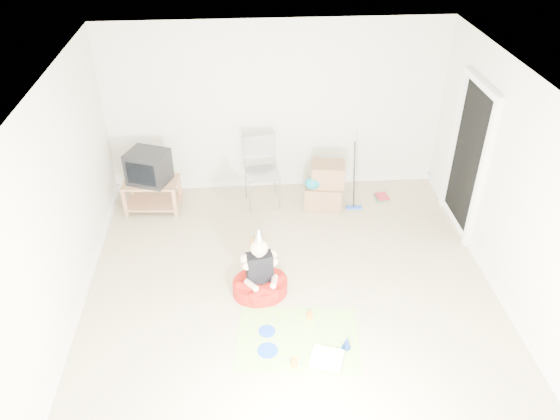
{
  "coord_description": "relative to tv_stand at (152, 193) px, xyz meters",
  "views": [
    {
      "loc": [
        -0.51,
        -5.0,
        4.53
      ],
      "look_at": [
        -0.1,
        0.4,
        0.9
      ],
      "focal_mm": 35.0,
      "sensor_mm": 36.0,
      "label": 1
    }
  ],
  "objects": [
    {
      "name": "cardboard_boxes",
      "position": [
        2.53,
        -0.08,
        0.05
      ],
      "size": [
        0.62,
        0.51,
        0.7
      ],
      "color": "#906645",
      "rests_on": "ground"
    },
    {
      "name": "blue_plate_far",
      "position": [
        1.53,
        -2.88,
        -0.28
      ],
      "size": [
        0.22,
        0.22,
        0.01
      ],
      "primitive_type": "cylinder",
      "rotation": [
        0.0,
        0.0,
        -0.01
      ],
      "color": "#1641B6",
      "rests_on": "party_mat"
    },
    {
      "name": "orange_cup_near",
      "position": [
        2.03,
        -2.43,
        -0.24
      ],
      "size": [
        0.1,
        0.1,
        0.08
      ],
      "primitive_type": "cylinder",
      "rotation": [
        0.0,
        0.0,
        -0.45
      ],
      "color": "orange",
      "rests_on": "party_mat"
    },
    {
      "name": "blue_plate_near",
      "position": [
        1.53,
        -2.6,
        -0.28
      ],
      "size": [
        0.22,
        0.22,
        0.01
      ],
      "primitive_type": "cylinder",
      "rotation": [
        0.0,
        0.0,
        0.14
      ],
      "color": "#1641B6",
      "rests_on": "party_mat"
    },
    {
      "name": "tv_stand",
      "position": [
        0.0,
        0.0,
        0.0
      ],
      "size": [
        0.82,
        0.55,
        0.49
      ],
      "color": "#9B6846",
      "rests_on": "ground"
    },
    {
      "name": "orange_cup_far",
      "position": [
        1.79,
        -3.09,
        -0.24
      ],
      "size": [
        0.08,
        0.08,
        0.09
      ],
      "primitive_type": "cylinder",
      "rotation": [
        0.0,
        0.0,
        0.02
      ],
      "color": "orange",
      "rests_on": "party_mat"
    },
    {
      "name": "birthday_cake",
      "position": [
        2.14,
        -3.07,
        -0.24
      ],
      "size": [
        0.4,
        0.36,
        0.15
      ],
      "color": "white",
      "rests_on": "party_mat"
    },
    {
      "name": "ground",
      "position": [
        1.86,
        -1.9,
        -0.29
      ],
      "size": [
        5.0,
        5.0,
        0.0
      ],
      "primitive_type": "plane",
      "color": "tan",
      "rests_on": "ground"
    },
    {
      "name": "seated_woman",
      "position": [
        1.49,
        -1.94,
        -0.08
      ],
      "size": [
        0.77,
        0.77,
        0.96
      ],
      "color": "#AA180F",
      "rests_on": "ground"
    },
    {
      "name": "folding_chair",
      "position": [
        1.62,
        0.05,
        0.23
      ],
      "size": [
        0.53,
        0.51,
        1.07
      ],
      "color": "#939398",
      "rests_on": "ground"
    },
    {
      "name": "doorway_recess",
      "position": [
        4.34,
        -0.7,
        0.74
      ],
      "size": [
        0.02,
        0.9,
        2.05
      ],
      "primitive_type": "cube",
      "color": "black",
      "rests_on": "ground"
    },
    {
      "name": "crt_tv",
      "position": [
        0.0,
        -0.0,
        0.44
      ],
      "size": [
        0.67,
        0.62,
        0.47
      ],
      "primitive_type": "cube",
      "rotation": [
        0.0,
        0.0,
        -0.38
      ],
      "color": "black",
      "rests_on": "tv_stand"
    },
    {
      "name": "book_pile",
      "position": [
        3.45,
        0.04,
        -0.26
      ],
      "size": [
        0.19,
        0.24,
        0.05
      ],
      "color": "#2A7E52",
      "rests_on": "ground"
    },
    {
      "name": "blue_party_hat",
      "position": [
        2.38,
        -2.9,
        -0.2
      ],
      "size": [
        0.11,
        0.11,
        0.15
      ],
      "primitive_type": "cone",
      "rotation": [
        0.0,
        0.0,
        -0.06
      ],
      "color": "#1631A0",
      "rests_on": "party_mat"
    },
    {
      "name": "party_mat",
      "position": [
        1.87,
        -2.73,
        -0.28
      ],
      "size": [
        1.44,
        1.11,
        0.01
      ],
      "primitive_type": "cube",
      "rotation": [
        0.0,
        0.0,
        -0.11
      ],
      "color": "#ED327B",
      "rests_on": "ground"
    },
    {
      "name": "floor_mop",
      "position": [
        2.97,
        -0.2,
        -0.03
      ],
      "size": [
        0.24,
        0.33,
        0.96
      ],
      "color": "blue",
      "rests_on": "ground"
    }
  ]
}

